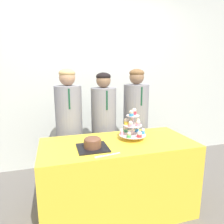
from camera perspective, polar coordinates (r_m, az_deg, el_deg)
name	(u,v)px	position (r m, az deg, el deg)	size (l,w,h in m)	color
wall_back	(92,75)	(3.01, -5.73, 10.56)	(9.00, 0.06, 2.70)	silver
table	(118,178)	(2.08, 1.72, -18.20)	(1.45, 0.66, 0.74)	yellow
round_cake	(93,143)	(1.76, -5.58, -8.82)	(0.27, 0.27, 0.11)	black
cake_knife	(103,156)	(1.62, -2.53, -12.46)	(0.22, 0.06, 0.01)	silver
cupcake_stand	(133,126)	(1.97, 5.89, -4.12)	(0.27, 0.27, 0.31)	silver
student_0	(70,134)	(2.43, -11.99, -6.16)	(0.31, 0.31, 1.43)	gray
student_1	(104,133)	(2.50, -2.33, -5.93)	(0.30, 0.31, 1.39)	gray
student_2	(135,128)	(2.62, 6.70, -4.69)	(0.32, 0.32, 1.43)	gray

